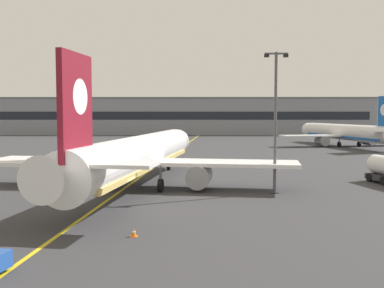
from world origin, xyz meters
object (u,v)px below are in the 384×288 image
at_px(airliner_background, 345,133).
at_px(safety_cone_by_nose_gear, 170,167).
at_px(safety_cone_by_tail, 134,232).
at_px(apron_lamp_post, 275,120).
at_px(airliner_foreground, 140,155).

xyz_separation_m(airliner_background, safety_cone_by_nose_gear, (-38.23, -41.45, -2.95)).
bearing_deg(safety_cone_by_tail, safety_cone_by_nose_gear, 89.77).
distance_m(apron_lamp_post, safety_cone_by_tail, 20.20).
bearing_deg(airliner_background, safety_cone_by_nose_gear, -132.69).
height_order(airliner_foreground, safety_cone_by_tail, airliner_foreground).
height_order(airliner_background, apron_lamp_post, apron_lamp_post).
xyz_separation_m(airliner_background, apron_lamp_post, (-26.96, -60.48, 3.81)).
distance_m(safety_cone_by_nose_gear, safety_cone_by_tail, 34.27).
distance_m(airliner_background, apron_lamp_post, 66.33).
relative_size(airliner_background, safety_cone_by_nose_gear, 71.41).
relative_size(safety_cone_by_nose_gear, safety_cone_by_tail, 1.00).
bearing_deg(apron_lamp_post, safety_cone_by_tail, -126.84).
bearing_deg(safety_cone_by_tail, airliner_background, 63.12).
relative_size(apron_lamp_post, safety_cone_by_nose_gear, 24.42).
relative_size(apron_lamp_post, safety_cone_by_tail, 24.42).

